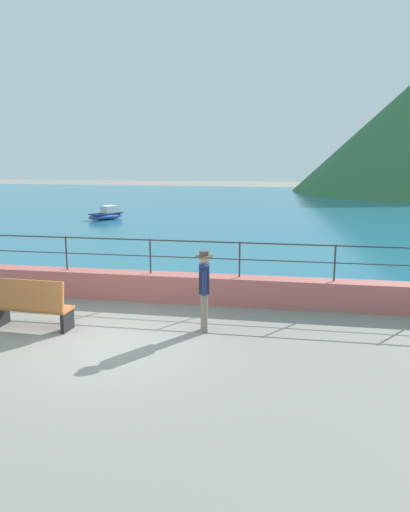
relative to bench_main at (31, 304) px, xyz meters
name	(u,v)px	position (x,y,z in m)	size (l,w,h in m)	color
ground_plane	(106,345)	(1.90, -0.57, -0.56)	(120.00, 120.00, 0.00)	gray
promenade_wall	(151,286)	(1.90, 2.63, -0.21)	(20.00, 0.56, 0.70)	#BC605B
railing	(150,249)	(1.90, 2.63, 0.78)	(18.44, 0.04, 0.90)	#383330
lake_water	(242,207)	(1.90, 25.27, -0.53)	(64.00, 44.32, 0.06)	#236B89
bench_main	(31,304)	(0.00, 0.00, 0.00)	(1.72, 0.63, 1.13)	#B76633
person_walking	(204,287)	(3.68, 0.55, 0.42)	(0.38, 0.56, 1.75)	slate
boat_2	(107,215)	(-5.00, 17.34, -0.23)	(2.01, 2.42, 0.76)	#2D4C9E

